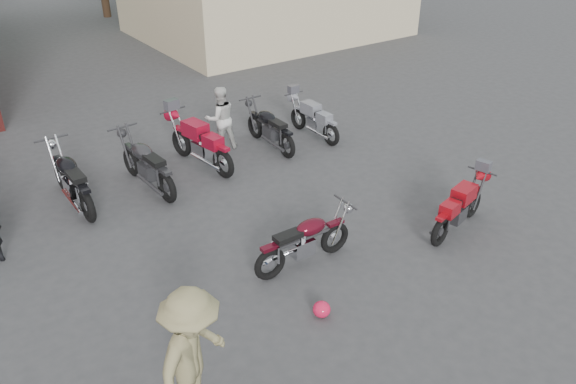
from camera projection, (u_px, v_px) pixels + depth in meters
ground at (337, 287)px, 9.11m from camera, size 90.00×90.00×0.00m
vintage_motorcycle at (305, 238)px, 9.39m from camera, size 1.87×0.64×1.08m
sportbike at (460, 205)px, 10.35m from camera, size 1.89×1.00×1.04m
helmet at (322, 309)px, 8.45m from camera, size 0.36×0.36×0.25m
person_light at (220, 118)px, 13.41m from camera, size 0.84×0.71×1.56m
person_tan at (194, 358)px, 6.48m from camera, size 1.43×1.28×1.92m
row_bike_2 at (71, 177)px, 11.13m from camera, size 0.76×2.17×1.25m
row_bike_3 at (146, 162)px, 11.74m from camera, size 0.88×2.17×1.23m
row_bike_4 at (200, 141)px, 12.64m from camera, size 1.06×2.23×1.24m
row_bike_5 at (269, 125)px, 13.58m from camera, size 0.67×1.96×1.13m
row_bike_6 at (313, 117)px, 14.16m from camera, size 0.66×1.83×1.05m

